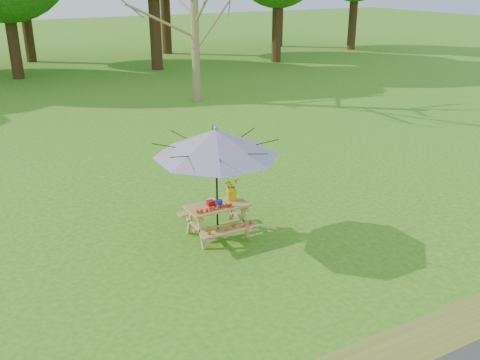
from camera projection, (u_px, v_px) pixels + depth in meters
ground at (37, 343)px, 7.61m from camera, size 120.00×120.00×0.00m
picnic_table at (218, 221)px, 10.61m from camera, size 1.20×1.32×0.67m
patio_umbrella at (216, 143)px, 10.02m from camera, size 3.15×3.15×2.27m
produce_bins at (215, 203)px, 10.46m from camera, size 0.26×0.38×0.13m
tomatoes_row at (214, 208)px, 10.26m from camera, size 0.77×0.13×0.07m
flower_bucket at (231, 188)px, 10.64m from camera, size 0.35×0.32×0.46m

